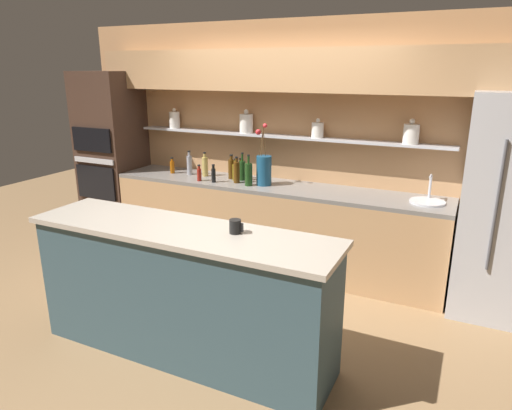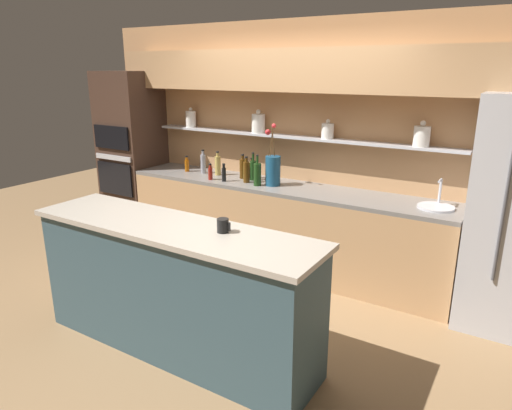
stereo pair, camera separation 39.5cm
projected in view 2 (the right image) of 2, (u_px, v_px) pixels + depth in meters
name	position (u px, v px, depth m)	size (l,w,h in m)	color
ground_plane	(219.00, 316.00, 4.04)	(12.00, 12.00, 0.00)	olive
back_wall_unit	(301.00, 123.00, 4.84)	(5.20, 0.44, 2.60)	tan
back_counter_unit	(280.00, 226.00, 4.96)	(3.64, 0.62, 0.92)	tan
island_counter	(175.00, 288.00, 3.45)	(2.35, 0.61, 1.02)	#334C56
oven_tower	(132.00, 155.00, 5.89)	(0.68, 0.64, 2.08)	#3D281E
flower_vase	(273.00, 169.00, 4.78)	(0.18, 0.16, 0.65)	navy
sink_fixture	(436.00, 206.00, 4.04)	(0.32, 0.32, 0.25)	#B7B7BC
bottle_oil_0	(246.00, 171.00, 5.03)	(0.06, 0.06, 0.24)	brown
bottle_oil_1	(252.00, 170.00, 5.11)	(0.06, 0.06, 0.23)	#47380A
bottle_spirit_2	(218.00, 165.00, 5.26)	(0.07, 0.07, 0.28)	tan
bottle_wine_3	(257.00, 174.00, 4.78)	(0.08, 0.08, 0.33)	#193814
bottle_sauce_4	(210.00, 173.00, 5.05)	(0.05, 0.05, 0.18)	maroon
bottle_spirit_5	(246.00, 172.00, 4.91)	(0.07, 0.07, 0.28)	#4C2D0C
bottle_sauce_6	(224.00, 174.00, 4.97)	(0.05, 0.05, 0.20)	black
bottle_sauce_7	(187.00, 165.00, 5.45)	(0.05, 0.05, 0.19)	#9E4C0A
bottle_spirit_8	(203.00, 163.00, 5.35)	(0.06, 0.06, 0.28)	gray
bottle_wine_9	(253.00, 170.00, 5.02)	(0.07, 0.07, 0.31)	#193814
bottle_spirit_10	(243.00, 168.00, 5.10)	(0.07, 0.07, 0.27)	#4C2D0C
coffee_mug	(223.00, 225.00, 3.15)	(0.10, 0.08, 0.10)	black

